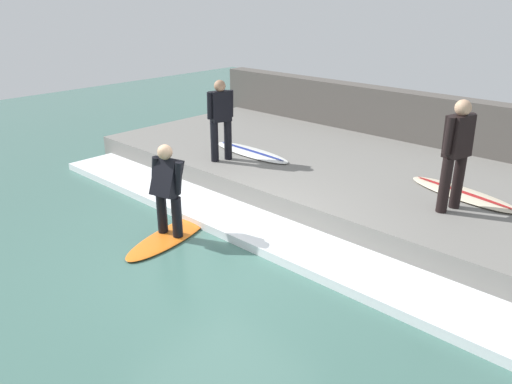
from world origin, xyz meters
TOP-DOWN VIEW (x-y plane):
  - ground_plane at (0.00, 0.00)m, footprint 28.00×28.00m
  - concrete_ledge at (3.51, 0.00)m, footprint 4.40×10.69m
  - back_wall at (5.96, 0.00)m, footprint 0.50×11.23m
  - wave_foam_crest at (0.78, 0.00)m, footprint 1.06×10.16m
  - surfboard_riding at (-0.25, 0.87)m, footprint 2.00×0.96m
  - surfer_riding at (-0.25, 0.87)m, footprint 0.50×0.63m
  - surfer_waiting_near at (2.00, 2.06)m, footprint 0.52×0.36m
  - surfboard_waiting_near at (2.71, 1.92)m, footprint 0.64×2.06m
  - surfer_waiting_far at (2.71, -2.29)m, footprint 0.57×0.34m
  - surfboard_waiting_far at (3.43, -2.23)m, footprint 0.97×2.03m

SIDE VIEW (x-z plane):
  - ground_plane at x=0.00m, z-range 0.00..0.00m
  - surfboard_riding at x=-0.25m, z-range 0.00..0.06m
  - wave_foam_crest at x=0.78m, z-range 0.00..0.14m
  - concrete_ledge at x=3.51m, z-range 0.00..0.48m
  - surfboard_waiting_near at x=2.71m, z-range 0.48..0.54m
  - surfboard_waiting_far at x=3.43m, z-range 0.48..0.54m
  - back_wall at x=5.96m, z-range 0.00..1.55m
  - surfer_riding at x=-0.25m, z-range 0.14..1.61m
  - surfer_waiting_near at x=2.00m, z-range 0.58..2.17m
  - surfer_waiting_far at x=2.71m, z-range 0.59..2.30m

